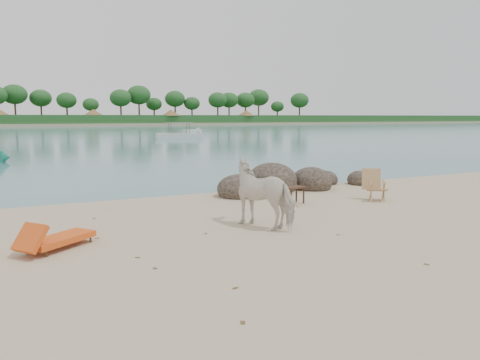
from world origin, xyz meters
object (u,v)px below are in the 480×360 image
at_px(lounge_chair, 60,236).
at_px(deck_chair, 377,186).
at_px(side_table, 294,196).
at_px(cow, 265,194).
at_px(boulders, 284,183).

distance_m(lounge_chair, deck_chair, 9.29).
relative_size(side_table, deck_chair, 0.66).
distance_m(side_table, deck_chair, 2.67).
bearing_deg(side_table, cow, -147.09).
distance_m(side_table, lounge_chair, 6.91).
xyz_separation_m(cow, side_table, (2.10, 2.02, -0.52)).
bearing_deg(deck_chair, cow, -128.63).
height_order(cow, lounge_chair, cow).
height_order(cow, side_table, cow).
bearing_deg(lounge_chair, deck_chair, -29.95).
xyz_separation_m(cow, deck_chair, (4.67, 1.34, -0.29)).
bearing_deg(deck_chair, side_table, -159.50).
height_order(side_table, lounge_chair, lounge_chair).
bearing_deg(deck_chair, boulders, 149.12).
bearing_deg(side_table, boulders, 53.72).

